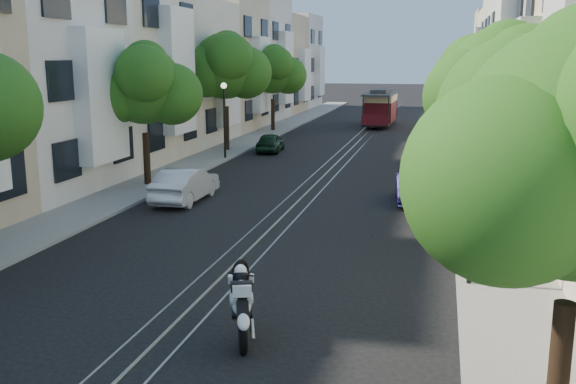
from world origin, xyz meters
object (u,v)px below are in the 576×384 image
Objects in this scene: lamp_east at (475,176)px; parked_car_w_mid at (185,184)px; cable_car at (381,106)px; parked_car_w_far at (270,142)px; lamp_west at (224,109)px; tree_e_c at (483,80)px; parked_car_e_far at (443,146)px; parked_car_e_mid at (411,189)px; tree_w_b at (144,87)px; tree_e_b at (504,88)px; tree_e_d at (473,70)px; tree_w_d at (273,71)px; tree_w_c at (226,67)px; sportbike_rider at (241,299)px.

parked_car_w_mid is at bearing 144.68° from lamp_east.
parked_car_w_far is at bearing -105.57° from cable_car.
lamp_west is 10.81m from parked_car_w_mid.
parked_car_w_far is at bearing 154.89° from tree_e_c.
tree_e_c reaches higher than cable_car.
lamp_east is at bearing -90.74° from parked_car_e_far.
parked_car_e_mid is (-1.90, 9.42, -2.31)m from lamp_east.
tree_w_b is 16.81m from lamp_east.
lamp_east is at bearing 112.41° from parked_car_w_far.
tree_e_b is 5.41m from lamp_east.
tree_e_b is 15.25m from tree_w_b.
lamp_east is at bearing -84.63° from parked_car_e_mid.
tree_e_b is 2.05× the size of parked_car_e_mid.
tree_e_d reaches higher than tree_w_b.
parked_car_w_mid is at bearing -83.59° from tree_w_d.
lamp_east is (13.44, -9.98, -1.55)m from tree_w_b.
parked_car_e_far is at bearing 95.59° from tree_e_b.
tree_w_b is (-14.40, -17.00, -0.47)m from tree_e_d.
tree_e_c is 1.92× the size of parked_car_w_far.
tree_e_c is 15.25m from tree_w_c.
lamp_west is (-12.60, 18.00, 0.00)m from lamp_east.
tree_e_c is (-0.00, 11.00, -0.13)m from tree_e_b.
tree_e_b is 1.43× the size of parked_car_e_far.
tree_e_c is 0.95× the size of tree_e_d.
tree_e_d is at bearing 69.20° from parked_car_e_far.
parked_car_e_mid is (11.54, -0.56, -3.86)m from tree_w_b.
tree_e_c reaches higher than parked_car_e_mid.
tree_e_b is 1.97× the size of parked_car_w_far.
lamp_east is at bearing -79.72° from cable_car.
sportbike_rider is at bearing -107.49° from parked_car_e_mid.
tree_w_c is at bearing 8.05° from parked_car_w_far.
tree_w_b is at bearing 160.85° from tree_e_b.
parked_car_e_far is (3.95, 26.09, -0.21)m from sportbike_rider.
parked_car_e_mid is at bearing 122.16° from parked_car_w_far.
tree_w_b is at bearing -103.61° from cable_car.
lamp_east reaches higher than parked_car_w_mid.
cable_car is at bearing 91.72° from parked_car_e_mid.
cable_car is (6.80, 20.05, -1.19)m from lamp_west.
tree_e_c is 8.23m from parked_car_e_mid.
cable_car is at bearing 65.89° from tree_w_c.
lamp_east is 13.29m from parked_car_w_mid.
sportbike_rider reaches higher than parked_car_w_far.
tree_w_b reaches higher than sportbike_rider.
parked_car_w_mid is at bearing -174.27° from parked_car_e_mid.
lamp_west is 12.72m from parked_car_e_far.
tree_w_d is (0.00, 22.00, 0.20)m from tree_w_b.
tree_e_c is 1.00× the size of tree_w_d.
tree_e_b is at bearing -19.15° from tree_w_b.
tree_w_c reaches higher than tree_w_b.
parked_car_w_mid is (-11.66, 2.61, -4.06)m from tree_e_b.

